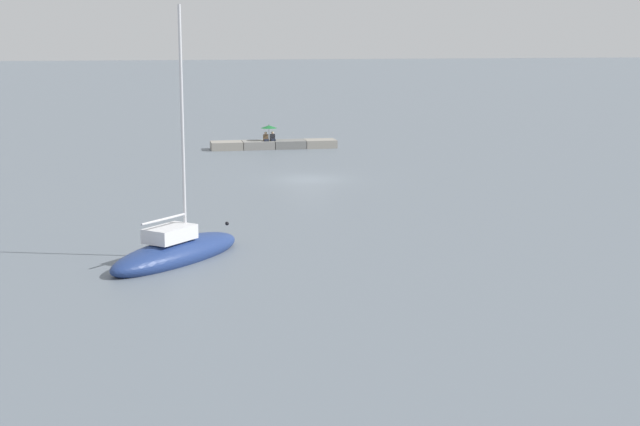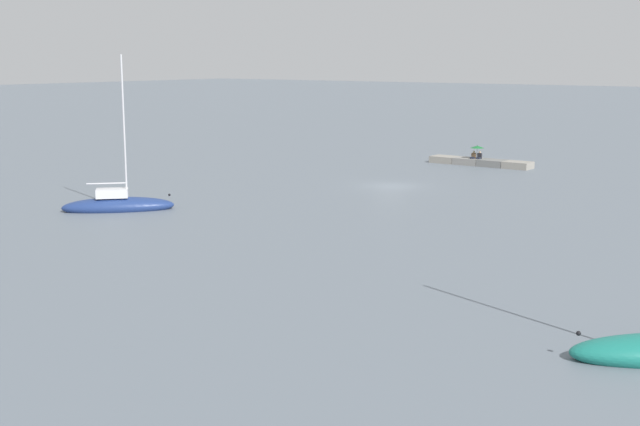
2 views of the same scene
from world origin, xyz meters
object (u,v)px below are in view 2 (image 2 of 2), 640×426
(umbrella_open_green, at_px, (477,147))
(person_seated_brown_right, at_px, (473,156))
(sailboat_navy_outer, at_px, (118,205))
(person_seated_dark_left, at_px, (479,156))

(umbrella_open_green, bearing_deg, person_seated_brown_right, 34.33)
(umbrella_open_green, xyz_separation_m, sailboat_navy_outer, (8.79, 36.23, -1.39))
(person_seated_dark_left, xyz_separation_m, sailboat_navy_outer, (9.07, 36.17, -0.53))
(umbrella_open_green, bearing_deg, person_seated_dark_left, 167.46)
(person_seated_brown_right, relative_size, umbrella_open_green, 0.56)
(person_seated_brown_right, bearing_deg, person_seated_dark_left, -168.21)
(person_seated_brown_right, xyz_separation_m, umbrella_open_green, (-0.28, -0.19, 0.86))
(umbrella_open_green, relative_size, sailboat_navy_outer, 0.12)
(person_seated_dark_left, bearing_deg, sailboat_navy_outer, 74.87)
(sailboat_navy_outer, bearing_deg, umbrella_open_green, 119.28)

